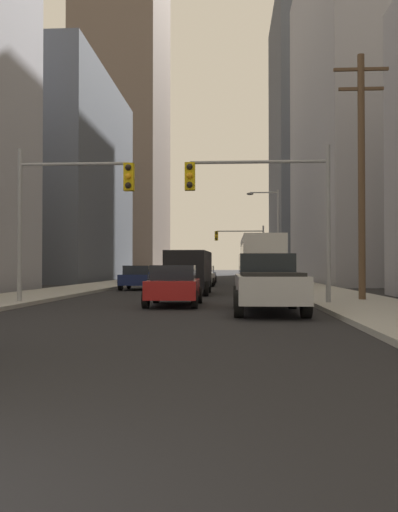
# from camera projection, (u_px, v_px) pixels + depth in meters

# --- Properties ---
(sidewalk_left) EXTENTS (3.79, 160.00, 0.15)m
(sidewalk_left) POSITION_uv_depth(u_px,v_px,m) (135.00, 280.00, 52.97)
(sidewalk_left) COLOR #9E9E99
(sidewalk_left) RESTS_ON ground
(sidewalk_right) EXTENTS (3.79, 160.00, 0.15)m
(sidewalk_right) POSITION_uv_depth(u_px,v_px,m) (282.00, 281.00, 52.12)
(sidewalk_right) COLOR #9E9E99
(sidewalk_right) RESTS_ON ground
(city_bus) EXTENTS (2.67, 11.50, 3.40)m
(city_bus) POSITION_uv_depth(u_px,v_px,m) (260.00, 260.00, 36.63)
(city_bus) COLOR silver
(city_bus) RESTS_ON ground
(pickup_truck_silver) EXTENTS (2.20, 5.42, 1.90)m
(pickup_truck_silver) POSITION_uv_depth(u_px,v_px,m) (268.00, 283.00, 17.35)
(pickup_truck_silver) COLOR #B7BABF
(pickup_truck_silver) RESTS_ON ground
(cargo_van_black) EXTENTS (2.18, 5.28, 2.26)m
(cargo_van_black) POSITION_uv_depth(u_px,v_px,m) (189.00, 270.00, 28.36)
(cargo_van_black) COLOR black
(cargo_van_black) RESTS_ON ground
(sedan_red) EXTENTS (1.95, 4.24, 1.52)m
(sedan_red) POSITION_uv_depth(u_px,v_px,m) (174.00, 285.00, 20.23)
(sedan_red) COLOR maroon
(sedan_red) RESTS_ON ground
(sedan_navy) EXTENTS (1.95, 4.20, 1.52)m
(sedan_navy) POSITION_uv_depth(u_px,v_px,m) (138.00, 277.00, 34.07)
(sedan_navy) COLOR #141E4C
(sedan_navy) RESTS_ON ground
(sedan_white) EXTENTS (1.95, 4.25, 1.52)m
(sedan_white) POSITION_uv_depth(u_px,v_px,m) (202.00, 276.00, 40.20)
(sedan_white) COLOR white
(sedan_white) RESTS_ON ground
(sedan_blue) EXTENTS (1.95, 4.20, 1.52)m
(sedan_blue) POSITION_uv_depth(u_px,v_px,m) (205.00, 274.00, 47.72)
(sedan_blue) COLOR navy
(sedan_blue) RESTS_ON ground
(traffic_signal_near_left) EXTENTS (4.51, 0.44, 6.00)m
(traffic_signal_near_left) POSITION_uv_depth(u_px,v_px,m) (70.00, 198.00, 20.62)
(traffic_signal_near_left) COLOR gray
(traffic_signal_near_left) RESTS_ON ground
(traffic_signal_near_right) EXTENTS (5.43, 0.44, 6.00)m
(traffic_signal_near_right) POSITION_uv_depth(u_px,v_px,m) (264.00, 196.00, 20.18)
(traffic_signal_near_right) COLOR gray
(traffic_signal_near_right) RESTS_ON ground
(traffic_signal_far_right) EXTENTS (5.52, 0.44, 6.00)m
(traffic_signal_far_right) POSITION_uv_depth(u_px,v_px,m) (242.00, 242.00, 60.28)
(traffic_signal_far_right) COLOR gray
(traffic_signal_far_right) RESTS_ON ground
(utility_pole_right) EXTENTS (2.20, 0.28, 10.08)m
(utility_pole_right) POSITION_uv_depth(u_px,v_px,m) (361.00, 171.00, 21.81)
(utility_pole_right) COLOR brown
(utility_pole_right) RESTS_ON ground
(street_lamp_right) EXTENTS (2.55, 0.32, 7.50)m
(street_lamp_right) POSITION_uv_depth(u_px,v_px,m) (273.00, 227.00, 42.48)
(street_lamp_right) COLOR gray
(street_lamp_right) RESTS_ON ground
(building_left_mid_office) EXTENTS (15.81, 23.37, 20.34)m
(building_left_mid_office) POSITION_uv_depth(u_px,v_px,m) (34.00, 180.00, 54.56)
(building_left_mid_office) COLOR #4C515B
(building_left_mid_office) RESTS_ON ground
(building_left_far_tower) EXTENTS (14.08, 24.56, 56.45)m
(building_left_far_tower) POSITION_uv_depth(u_px,v_px,m) (124.00, 119.00, 97.78)
(building_left_far_tower) COLOR #66564C
(building_left_far_tower) RESTS_ON ground
(building_right_far_highrise) EXTENTS (20.45, 25.80, 45.66)m
(building_right_far_highrise) POSITION_uv_depth(u_px,v_px,m) (335.00, 139.00, 90.21)
(building_right_far_highrise) COLOR #4C515B
(building_right_far_highrise) RESTS_ON ground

